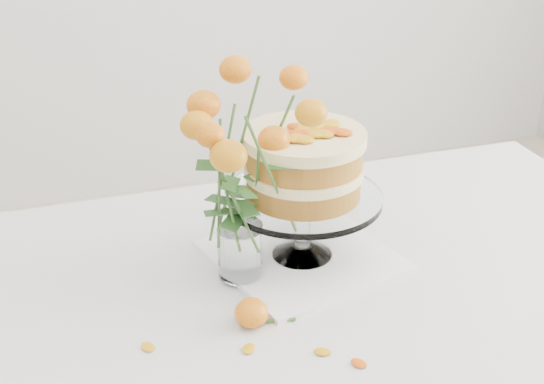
# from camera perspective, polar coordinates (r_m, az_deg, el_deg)

# --- Properties ---
(table) EXTENTS (1.43, 0.93, 0.76)m
(table) POSITION_cam_1_polar(r_m,az_deg,el_deg) (1.29, 2.23, -10.98)
(table) COLOR #A27E5E
(table) RESTS_ON ground
(napkin) EXTENTS (0.35, 0.35, 0.01)m
(napkin) POSITION_cam_1_polar(r_m,az_deg,el_deg) (1.34, 2.26, -4.85)
(napkin) COLOR white
(napkin) RESTS_ON table
(cake_stand) EXTENTS (0.27, 0.27, 0.24)m
(cake_stand) POSITION_cam_1_polar(r_m,az_deg,el_deg) (1.26, 2.40, 1.61)
(cake_stand) COLOR white
(cake_stand) RESTS_ON napkin
(rose_vase) EXTENTS (0.31, 0.31, 0.38)m
(rose_vase) POSITION_cam_1_polar(r_m,az_deg,el_deg) (1.18, -2.56, 2.64)
(rose_vase) COLOR white
(rose_vase) RESTS_ON table
(loose_rose_far) EXTENTS (0.09, 0.05, 0.04)m
(loose_rose_far) POSITION_cam_1_polar(r_m,az_deg,el_deg) (1.17, -1.53, -9.08)
(loose_rose_far) COLOR #BB5009
(loose_rose_far) RESTS_ON table
(stray_petal_a) EXTENTS (0.03, 0.02, 0.00)m
(stray_petal_a) POSITION_cam_1_polar(r_m,az_deg,el_deg) (1.13, -1.76, -11.72)
(stray_petal_a) COLOR orange
(stray_petal_a) RESTS_ON table
(stray_petal_b) EXTENTS (0.03, 0.02, 0.00)m
(stray_petal_b) POSITION_cam_1_polar(r_m,az_deg,el_deg) (1.13, 3.81, -11.93)
(stray_petal_b) COLOR orange
(stray_petal_b) RESTS_ON table
(stray_petal_c) EXTENTS (0.03, 0.02, 0.00)m
(stray_petal_c) POSITION_cam_1_polar(r_m,az_deg,el_deg) (1.11, 6.55, -12.71)
(stray_petal_c) COLOR orange
(stray_petal_c) RESTS_ON table
(stray_petal_d) EXTENTS (0.03, 0.02, 0.00)m
(stray_petal_d) POSITION_cam_1_polar(r_m,az_deg,el_deg) (1.15, -9.34, -11.45)
(stray_petal_d) COLOR orange
(stray_petal_d) RESTS_ON table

